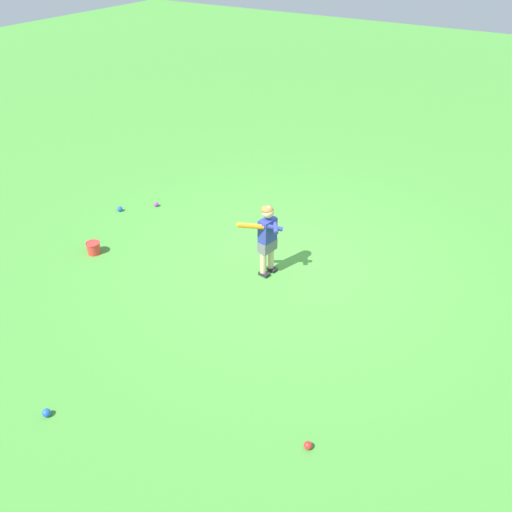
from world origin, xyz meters
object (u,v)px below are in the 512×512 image
Objects in this scene: play_ball_center_lawn at (308,445)px; toy_bucket at (94,248)px; play_ball_behind_batter at (156,204)px; play_ball_by_bucket at (46,413)px; play_ball_near_batter at (120,209)px; child_batter at (267,234)px.

toy_bucket is (4.40, -1.42, 0.06)m from play_ball_center_lawn.
play_ball_behind_batter is 0.89× the size of play_ball_by_bucket.
play_ball_near_batter reaches higher than play_ball_by_bucket.
play_ball_center_lawn is at bearing 152.50° from play_ball_near_batter.
play_ball_by_bucket is (2.49, 1.08, 0.00)m from play_ball_center_lawn.
play_ball_by_bucket reaches higher than play_ball_center_lawn.
play_ball_near_batter reaches higher than play_ball_behind_batter.
child_batter is 2.74m from toy_bucket.
toy_bucket is at bearing -52.54° from play_ball_by_bucket.
play_ball_center_lawn is at bearing 162.16° from toy_bucket.
play_ball_center_lawn is 0.94× the size of play_ball_by_bucket.
child_batter is 13.43× the size of play_ball_behind_batter.
play_ball_behind_batter is 5.55m from play_ball_center_lawn.
toy_bucket is at bearing 117.57° from play_ball_near_batter.
play_ball_by_bucket is 0.42× the size of toy_bucket.
play_ball_behind_batter is at bearing -33.86° from play_ball_center_lawn.
play_ball_near_batter is at bearing -55.51° from play_ball_by_bucket.
play_ball_center_lawn is 0.93× the size of play_ball_near_batter.
play_ball_near_batter is at bearing 48.39° from play_ball_behind_batter.
toy_bucket is (1.91, -2.50, 0.05)m from play_ball_by_bucket.
toy_bucket is (2.51, 0.94, -0.55)m from child_batter.
play_ball_behind_batter is at bearing -82.97° from toy_bucket.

